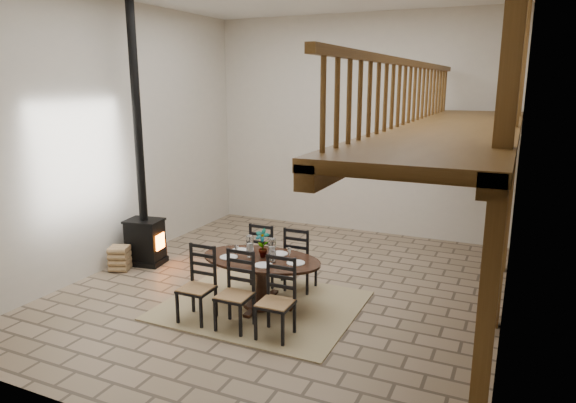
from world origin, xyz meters
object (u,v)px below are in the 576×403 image
at_px(wood_stove, 143,209).
at_px(dining_table, 258,283).
at_px(log_basket, 154,252).
at_px(log_stack, 120,258).

bearing_deg(wood_stove, dining_table, -25.76).
bearing_deg(log_basket, dining_table, -20.93).
relative_size(wood_stove, log_stack, 10.53).
height_order(wood_stove, log_basket, wood_stove).
height_order(dining_table, wood_stove, wood_stove).
distance_m(log_basket, log_stack, 0.75).
relative_size(dining_table, log_basket, 4.32).
xyz_separation_m(log_basket, log_stack, (-0.23, -0.71, 0.05)).
relative_size(dining_table, wood_stove, 0.44).
height_order(wood_stove, log_stack, wood_stove).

